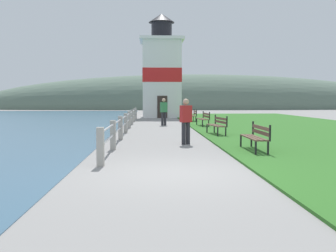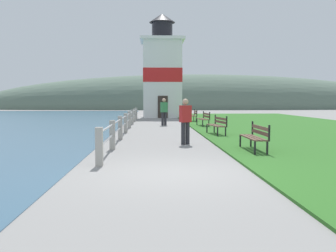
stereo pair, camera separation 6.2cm
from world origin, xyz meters
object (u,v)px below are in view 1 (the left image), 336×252
Objects in this scene: park_bench_far at (204,118)px; person_by_railing at (164,111)px; person_strolling at (186,120)px; park_bench_by_lighthouse at (193,115)px; lighthouse at (162,73)px; park_bench_midway at (218,124)px; park_bench_near at (256,135)px.

person_by_railing is (-2.44, 1.25, 0.41)m from park_bench_far.
person_by_railing is at bearing -22.53° from person_strolling.
park_bench_far is 4.78m from park_bench_by_lighthouse.
lighthouse reaches higher than person_strolling.
person_by_railing is (-2.32, -3.53, 0.41)m from park_bench_by_lighthouse.
park_bench_midway is at bearing -83.26° from lighthouse.
park_bench_far and park_bench_by_lighthouse have the same top height.
park_bench_by_lighthouse is (-0.23, 15.91, -0.00)m from park_bench_near.
park_bench_far is at bearing -98.17° from park_bench_midway.
park_bench_midway is 1.01× the size of park_bench_far.
park_bench_near is 12.64m from person_by_railing.
park_bench_midway is at bearing -87.19° from park_bench_near.
park_bench_midway is 5.56m from park_bench_far.
park_bench_far is 1.07× the size of person_by_railing.
park_bench_by_lighthouse is (-0.12, 4.78, -0.00)m from park_bench_far.
person_by_railing is at bearing -78.08° from park_bench_near.
park_bench_far is 1.10× the size of person_strolling.
person_strolling is at bearing 73.62° from park_bench_far.
park_bench_by_lighthouse is 8.66m from lighthouse.
park_bench_by_lighthouse is 4.25m from person_by_railing.
lighthouse is 5.49× the size of person_by_railing.
park_bench_midway and park_bench_far have the same top height.
park_bench_by_lighthouse is (0.02, 10.34, -0.00)m from park_bench_midway.
person_by_railing is (-0.48, 10.23, 0.02)m from person_strolling.
park_bench_near and park_bench_by_lighthouse have the same top height.
lighthouse is at bearing -83.74° from park_bench_far.
person_by_railing is (-2.31, 6.81, 0.41)m from park_bench_midway.
park_bench_midway is 1.10× the size of person_strolling.
park_bench_midway is at bearing 179.80° from person_by_railing.
person_strolling is (0.29, -21.34, -3.21)m from lighthouse.
park_bench_near is 1.03× the size of park_bench_far.
person_by_railing is at bearing -31.20° from park_bench_far.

